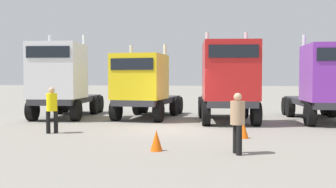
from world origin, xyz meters
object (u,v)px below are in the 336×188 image
semi_truck_white (61,80)px  semi_truck_purple (328,83)px  semi_truck_yellow (144,86)px  visitor_in_hivis (52,107)px  traffic_cone_mid (244,130)px  traffic_cone_near (156,140)px  visitor_with_camera (238,119)px  semi_truck_red (228,81)px

semi_truck_white → semi_truck_purple: (13.20, 0.72, -0.17)m
semi_truck_yellow → visitor_in_hivis: size_ratio=3.27×
semi_truck_purple → visitor_in_hivis: bearing=-68.6°
semi_truck_yellow → visitor_in_hivis: semi_truck_yellow is taller
semi_truck_white → traffic_cone_mid: (9.38, -4.45, -1.77)m
semi_truck_yellow → traffic_cone_near: semi_truck_yellow is taller
visitor_with_camera → traffic_cone_near: 2.39m
traffic_cone_mid → visitor_with_camera: bearing=-93.2°
traffic_cone_mid → semi_truck_white: bearing=154.6°
semi_truck_white → traffic_cone_mid: 10.54m
visitor_with_camera → traffic_cone_near: bearing=160.2°
visitor_with_camera → traffic_cone_mid: visitor_with_camera is taller
semi_truck_yellow → traffic_cone_mid: (5.09, -5.10, -1.47)m
visitor_in_hivis → visitor_with_camera: visitor_in_hivis is taller
semi_truck_purple → visitor_with_camera: size_ratio=3.87×
semi_truck_white → visitor_with_camera: bearing=42.8°
semi_truck_yellow → visitor_with_camera: bearing=34.2°
semi_truck_red → semi_truck_white: bearing=-100.2°
semi_truck_white → semi_truck_red: size_ratio=1.04×
visitor_in_hivis → traffic_cone_mid: (7.17, 0.36, -0.75)m
semi_truck_yellow → visitor_with_camera: (4.94, -7.89, -0.76)m
semi_truck_yellow → semi_truck_red: size_ratio=0.96×
semi_truck_white → traffic_cone_near: bearing=34.6°
visitor_in_hivis → semi_truck_red: bearing=94.1°
visitor_in_hivis → traffic_cone_mid: visitor_in_hivis is taller
traffic_cone_near → traffic_cone_mid: 3.73m
semi_truck_purple → traffic_cone_near: size_ratio=10.83×
semi_truck_red → visitor_with_camera: size_ratio=3.54×
semi_truck_white → semi_truck_red: 8.64m
semi_truck_white → visitor_in_hivis: 5.40m
semi_truck_red → visitor_in_hivis: (-6.43, -4.71, -0.96)m
semi_truck_yellow → visitor_in_hivis: (-2.07, -5.46, -0.72)m
semi_truck_purple → traffic_cone_near: 10.28m
semi_truck_white → semi_truck_yellow: (4.29, 0.65, -0.30)m
traffic_cone_near → visitor_with_camera: bearing=0.7°
semi_truck_white → semi_truck_red: semi_truck_white is taller
semi_truck_purple → traffic_cone_mid: semi_truck_purple is taller
semi_truck_purple → visitor_with_camera: 8.94m
traffic_cone_near → traffic_cone_mid: traffic_cone_near is taller
semi_truck_white → traffic_cone_mid: semi_truck_white is taller
semi_truck_white → semi_truck_yellow: semi_truck_white is taller
semi_truck_white → traffic_cone_near: 10.19m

